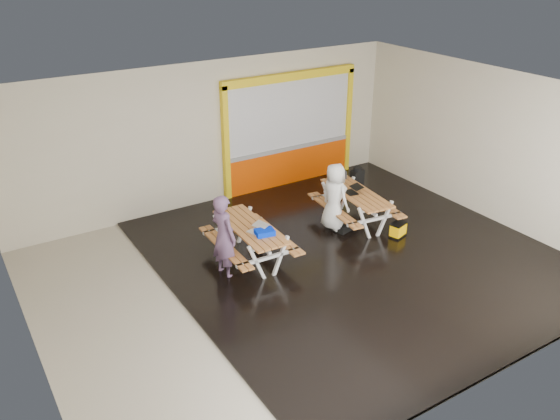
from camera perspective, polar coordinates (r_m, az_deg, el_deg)
room at (r=10.65m, az=2.57°, el=1.88°), size 10.02×8.02×3.52m
deck at (r=12.11m, az=7.31°, el=-4.37°), size 7.50×7.98×0.05m
kiosk at (r=14.97m, az=1.00°, el=7.70°), size 3.88×0.16×3.00m
picnic_table_left at (r=11.53m, az=-3.01°, el=-2.44°), size 1.43×2.07×0.81m
picnic_table_right at (r=13.13m, az=7.54°, el=1.02°), size 1.60×2.18×0.82m
person_left at (r=11.00m, az=-5.61°, el=-2.64°), size 0.51×0.69×1.71m
person_right at (r=12.67m, az=5.45°, el=1.33°), size 0.59×0.81×1.53m
laptop_left at (r=11.19m, az=-2.25°, el=-1.96°), size 0.41×0.39×0.15m
laptop_right at (r=13.00m, az=7.27°, el=1.95°), size 0.41×0.38×0.15m
blue_pouch at (r=11.08m, az=-1.54°, el=-2.23°), size 0.40×0.32×0.11m
toolbox at (r=13.75m, az=5.77°, el=3.54°), size 0.44×0.34×0.23m
backpack at (r=14.06m, az=7.66°, el=3.21°), size 0.34×0.24×0.52m
dark_case at (r=12.98m, az=6.30°, el=-1.61°), size 0.52×0.44×0.17m
fluke_bag at (r=12.85m, az=11.66°, el=-1.94°), size 0.44×0.35×0.33m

